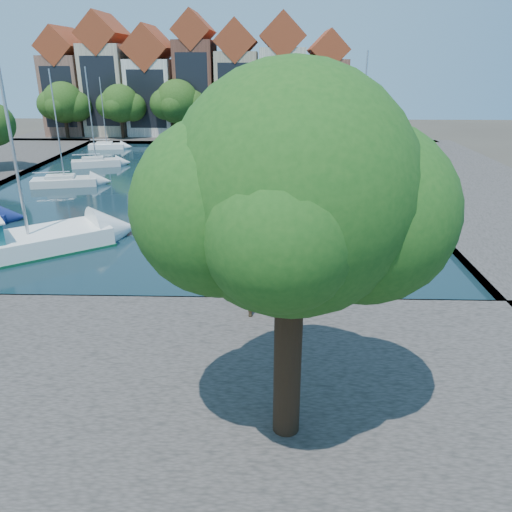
# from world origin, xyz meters

# --- Properties ---
(ground) EXTENTS (160.00, 160.00, 0.00)m
(ground) POSITION_xyz_m (0.00, 0.00, 0.00)
(ground) COLOR #38332B
(ground) RESTS_ON ground
(water_basin) EXTENTS (38.00, 50.00, 0.08)m
(water_basin) POSITION_xyz_m (0.00, 24.00, 0.04)
(water_basin) COLOR black
(water_basin) RESTS_ON ground
(near_quay) EXTENTS (50.00, 14.00, 0.50)m
(near_quay) POSITION_xyz_m (0.00, -7.00, 0.25)
(near_quay) COLOR #4F4844
(near_quay) RESTS_ON ground
(far_quay) EXTENTS (60.00, 16.00, 0.50)m
(far_quay) POSITION_xyz_m (0.00, 56.00, 0.25)
(far_quay) COLOR #4F4844
(far_quay) RESTS_ON ground
(right_quay) EXTENTS (14.00, 52.00, 0.50)m
(right_quay) POSITION_xyz_m (25.00, 24.00, 0.25)
(right_quay) COLOR #4F4844
(right_quay) RESTS_ON ground
(plane_tree) EXTENTS (8.32, 6.40, 10.62)m
(plane_tree) POSITION_xyz_m (7.62, -9.01, 7.67)
(plane_tree) COLOR #332114
(plane_tree) RESTS_ON near_quay
(townhouse_west_end) EXTENTS (5.44, 9.18, 14.93)m
(townhouse_west_end) POSITION_xyz_m (-23.00, 55.99, 7.36)
(townhouse_west_end) COLOR #855A48
(townhouse_west_end) RESTS_ON far_quay
(townhouse_west_mid) EXTENTS (5.94, 9.18, 16.79)m
(townhouse_west_mid) POSITION_xyz_m (-17.00, 55.99, 8.23)
(townhouse_west_mid) COLOR #BEAF92
(townhouse_west_mid) RESTS_ON far_quay
(townhouse_west_inner) EXTENTS (6.43, 9.18, 15.15)m
(townhouse_west_inner) POSITION_xyz_m (-10.50, 55.99, 7.35)
(townhouse_west_inner) COLOR silver
(townhouse_west_inner) RESTS_ON far_quay
(townhouse_center) EXTENTS (5.44, 9.18, 16.93)m
(townhouse_center) POSITION_xyz_m (-4.00, 55.99, 8.36)
(townhouse_center) COLOR brown
(townhouse_center) RESTS_ON far_quay
(townhouse_east_inner) EXTENTS (5.94, 9.18, 15.79)m
(townhouse_east_inner) POSITION_xyz_m (2.00, 55.99, 7.73)
(townhouse_east_inner) COLOR tan
(townhouse_east_inner) RESTS_ON far_quay
(townhouse_east_mid) EXTENTS (6.43, 9.18, 16.65)m
(townhouse_east_mid) POSITION_xyz_m (8.50, 55.99, 8.10)
(townhouse_east_mid) COLOR beige
(townhouse_east_mid) RESTS_ON far_quay
(townhouse_east_end) EXTENTS (5.44, 9.18, 14.43)m
(townhouse_east_end) POSITION_xyz_m (15.00, 55.99, 7.11)
(townhouse_east_end) COLOR brown
(townhouse_east_end) RESTS_ON far_quay
(far_tree_far_west) EXTENTS (7.28, 5.60, 7.68)m
(far_tree_far_west) POSITION_xyz_m (-21.90, 50.49, 5.18)
(far_tree_far_west) COLOR #332114
(far_tree_far_west) RESTS_ON far_quay
(far_tree_west) EXTENTS (6.76, 5.20, 7.36)m
(far_tree_west) POSITION_xyz_m (-13.91, 50.49, 5.08)
(far_tree_west) COLOR #332114
(far_tree_west) RESTS_ON far_quay
(far_tree_mid_west) EXTENTS (7.80, 6.00, 8.00)m
(far_tree_mid_west) POSITION_xyz_m (-5.89, 50.49, 5.29)
(far_tree_mid_west) COLOR #332114
(far_tree_mid_west) RESTS_ON far_quay
(far_tree_mid_east) EXTENTS (7.02, 5.40, 7.52)m
(far_tree_mid_east) POSITION_xyz_m (2.10, 50.49, 5.13)
(far_tree_mid_east) COLOR #332114
(far_tree_mid_east) RESTS_ON far_quay
(far_tree_east) EXTENTS (7.54, 5.80, 7.84)m
(far_tree_east) POSITION_xyz_m (10.11, 50.49, 5.24)
(far_tree_east) COLOR #332114
(far_tree_east) RESTS_ON far_quay
(far_tree_far_east) EXTENTS (6.76, 5.20, 7.36)m
(far_tree_far_east) POSITION_xyz_m (18.09, 50.49, 5.08)
(far_tree_far_east) COLOR #332114
(far_tree_far_east) RESTS_ON far_quay
(giraffe_statue) EXTENTS (3.11, 0.62, 4.44)m
(giraffe_statue) POSITION_xyz_m (6.63, -1.67, 2.68)
(giraffe_statue) COLOR #392D1C
(giraffe_statue) RESTS_ON near_quay
(sailboat_left_c) EXTENTS (6.04, 3.24, 10.17)m
(sailboat_left_c) POSITION_xyz_m (-12.00, 23.58, 0.63)
(sailboat_left_c) COLOR silver
(sailboat_left_c) RESTS_ON water_basin
(sailboat_left_d) EXTENTS (5.37, 3.30, 10.23)m
(sailboat_left_d) POSITION_xyz_m (-12.00, 32.47, 0.68)
(sailboat_left_d) COLOR silver
(sailboat_left_d) RESTS_ON water_basin
(sailboat_left_e) EXTENTS (4.63, 2.05, 8.86)m
(sailboat_left_e) POSITION_xyz_m (-14.40, 44.00, 0.60)
(sailboat_left_e) COLOR white
(sailboat_left_e) RESTS_ON water_basin
(sailboat_right_a) EXTENTS (6.57, 3.24, 9.65)m
(sailboat_right_a) POSITION_xyz_m (12.00, 13.97, 0.64)
(sailboat_right_a) COLOR silver
(sailboat_right_a) RESTS_ON water_basin
(sailboat_right_b) EXTENTS (7.67, 5.26, 11.60)m
(sailboat_right_b) POSITION_xyz_m (15.00, 23.89, 0.69)
(sailboat_right_b) COLOR navy
(sailboat_right_b) RESTS_ON water_basin
(sailboat_right_c) EXTENTS (5.07, 2.75, 8.83)m
(sailboat_right_c) POSITION_xyz_m (12.00, 26.93, 0.57)
(sailboat_right_c) COLOR white
(sailboat_right_c) RESTS_ON water_basin
(sailboat_right_d) EXTENTS (5.13, 2.31, 9.30)m
(sailboat_right_d) POSITION_xyz_m (15.00, 35.27, 0.67)
(sailboat_right_d) COLOR silver
(sailboat_right_d) RESTS_ON water_basin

